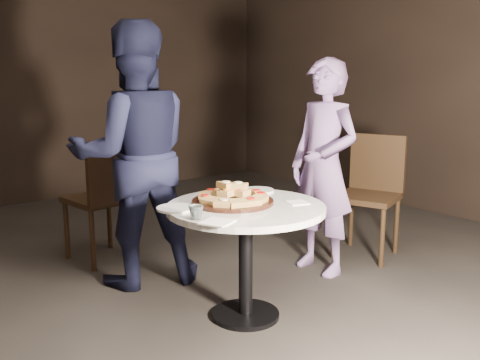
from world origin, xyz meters
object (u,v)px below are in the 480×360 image
object	(u,v)px
water_glass	(196,212)
diner_teal	(324,167)
serving_board	(233,202)
chair_far	(106,192)
table	(246,226)
focaccia_pile	(233,194)
diner_navy	(134,156)
chair_right	(372,186)

from	to	relation	value
water_glass	diner_teal	bearing A→B (deg)	14.07
serving_board	chair_far	distance (m)	1.27
table	focaccia_pile	world-z (taller)	focaccia_pile
diner_navy	chair_right	bearing A→B (deg)	179.25
table	diner_teal	xyz separation A→B (m)	(0.87, 0.24, 0.20)
water_glass	chair_right	size ratio (longest dim) A/B	0.08
water_glass	table	bearing A→B (deg)	10.99
water_glass	chair_right	distance (m)	1.86
diner_teal	diner_navy	bearing A→B (deg)	-120.62
focaccia_pile	chair_far	distance (m)	1.27
table	diner_navy	world-z (taller)	diner_navy
table	focaccia_pile	distance (m)	0.19
focaccia_pile	table	bearing A→B (deg)	-67.07
water_glass	diner_teal	world-z (taller)	diner_teal
focaccia_pile	chair_right	distance (m)	1.50
chair_far	chair_right	distance (m)	1.95
chair_far	chair_right	world-z (taller)	chair_far
serving_board	diner_navy	size ratio (longest dim) A/B	0.27
focaccia_pile	water_glass	size ratio (longest dim) A/B	5.38
serving_board	chair_right	distance (m)	1.50
serving_board	water_glass	distance (m)	0.37
table	focaccia_pile	xyz separation A→B (m)	(-0.03, 0.07, 0.17)
table	serving_board	distance (m)	0.15
focaccia_pile	chair_far	world-z (taller)	chair_far
diner_navy	chair_far	bearing A→B (deg)	-72.64
table	chair_far	size ratio (longest dim) A/B	1.13
focaccia_pile	diner_teal	xyz separation A→B (m)	(0.91, 0.17, 0.03)
table	chair_far	bearing A→B (deg)	98.53
serving_board	focaccia_pile	world-z (taller)	focaccia_pile
chair_far	diner_teal	bearing A→B (deg)	127.78
water_glass	chair_right	bearing A→B (deg)	10.70
water_glass	diner_teal	xyz separation A→B (m)	(1.25, 0.31, 0.04)
water_glass	diner_navy	world-z (taller)	diner_navy
focaccia_pile	water_glass	bearing A→B (deg)	-156.90
table	diner_navy	bearing A→B (deg)	103.72
focaccia_pile	chair_far	xyz separation A→B (m)	(-0.17, 1.25, -0.18)
serving_board	focaccia_pile	xyz separation A→B (m)	(0.00, 0.00, 0.04)
water_glass	diner_navy	size ratio (longest dim) A/B	0.04
water_glass	chair_far	size ratio (longest dim) A/B	0.08
table	diner_navy	size ratio (longest dim) A/B	0.61
focaccia_pile	serving_board	bearing A→B (deg)	-161.80
chair_right	table	bearing A→B (deg)	-98.94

